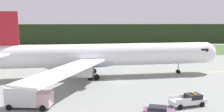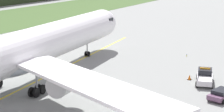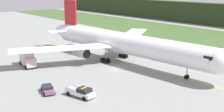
# 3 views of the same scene
# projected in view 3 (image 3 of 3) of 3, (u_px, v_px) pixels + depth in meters

# --- Properties ---
(ground) EXTENTS (320.00, 320.00, 0.00)m
(ground) POSITION_uv_depth(u_px,v_px,m) (114.00, 68.00, 65.43)
(ground) COLOR gray
(taxiway_centerline_main) EXTENTS (74.58, 7.51, 0.01)m
(taxiway_centerline_main) POSITION_uv_depth(u_px,v_px,m) (124.00, 63.00, 70.31)
(taxiway_centerline_main) COLOR yellow
(taxiway_centerline_main) RESTS_ON ground
(airliner) EXTENTS (56.48, 48.90, 14.85)m
(airliner) POSITION_uv_depth(u_px,v_px,m) (122.00, 43.00, 69.62)
(airliner) COLOR white
(airliner) RESTS_ON ground
(ops_pickup_truck) EXTENTS (5.89, 3.30, 1.94)m
(ops_pickup_truck) POSITION_uv_depth(u_px,v_px,m) (81.00, 92.00, 48.55)
(ops_pickup_truck) COLOR white
(ops_pickup_truck) RESTS_ON ground
(catering_truck) EXTENTS (6.92, 3.43, 3.45)m
(catering_truck) POSITION_uv_depth(u_px,v_px,m) (28.00, 59.00, 66.89)
(catering_truck) COLOR #C9A8AB
(catering_truck) RESTS_ON ground
(staff_car) EXTENTS (4.65, 2.97, 1.30)m
(staff_car) POSITION_uv_depth(u_px,v_px,m) (48.00, 89.00, 50.59)
(staff_car) COLOR #6D4966
(staff_car) RESTS_ON ground
(apron_cone) EXTENTS (0.59, 0.59, 0.74)m
(apron_cone) POSITION_uv_depth(u_px,v_px,m) (93.00, 93.00, 49.70)
(apron_cone) COLOR black
(apron_cone) RESTS_ON ground
(taxiway_edge_light_east) EXTENTS (0.12, 0.12, 0.42)m
(taxiway_edge_light_east) POSITION_uv_depth(u_px,v_px,m) (169.00, 112.00, 42.39)
(taxiway_edge_light_east) COLOR yellow
(taxiway_edge_light_east) RESTS_ON ground
(taxiway_edge_light_west) EXTENTS (0.12, 0.12, 0.37)m
(taxiway_edge_light_west) POSITION_uv_depth(u_px,v_px,m) (35.00, 54.00, 77.87)
(taxiway_edge_light_west) COLOR yellow
(taxiway_edge_light_west) RESTS_ON ground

